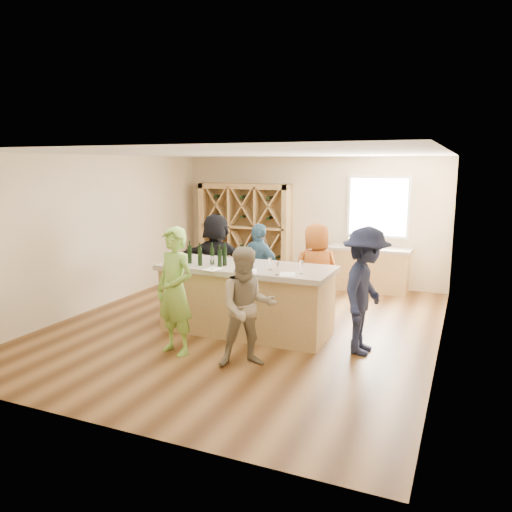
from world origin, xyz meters
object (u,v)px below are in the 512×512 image
at_px(tasting_counter_base, 247,301).
at_px(person_near_right, 247,307).
at_px(person_near_left, 175,291).
at_px(wine_bottle_a, 190,254).
at_px(wine_bottle_c, 212,256).
at_px(person_far_left, 217,261).
at_px(wine_bottle_d, 220,258).
at_px(sink, 360,242).
at_px(person_far_right, 316,272).
at_px(wine_bottle_e, 225,256).
at_px(person_far_mid, 259,270).
at_px(wine_bottle_b, 200,257).
at_px(person_server, 365,291).
at_px(wine_rack, 245,231).

bearing_deg(tasting_counter_base, person_near_right, -65.16).
xyz_separation_m(tasting_counter_base, person_near_left, (-0.55, -1.20, 0.40)).
bearing_deg(person_near_left, wine_bottle_a, 125.19).
xyz_separation_m(wine_bottle_c, person_near_left, (-0.02, -1.07, -0.32)).
xyz_separation_m(wine_bottle_c, person_far_left, (-0.56, 1.21, -0.34)).
bearing_deg(wine_bottle_d, sink, 69.16).
xyz_separation_m(wine_bottle_c, person_far_right, (1.36, 1.16, -0.38)).
bearing_deg(wine_bottle_e, person_far_left, 122.91).
height_order(person_near_right, person_far_mid, person_far_mid).
height_order(wine_bottle_a, wine_bottle_b, wine_bottle_a).
xyz_separation_m(wine_bottle_d, wine_bottle_e, (0.04, 0.10, 0.01)).
bearing_deg(person_server, wine_bottle_b, 96.38).
distance_m(sink, person_near_right, 4.71).
relative_size(wine_rack, person_far_left, 1.25).
xyz_separation_m(wine_bottle_a, person_server, (2.79, 0.03, -0.32)).
distance_m(wine_bottle_d, person_server, 2.25).
height_order(wine_bottle_a, wine_bottle_e, wine_bottle_e).
bearing_deg(wine_rack, person_server, -46.35).
bearing_deg(wine_bottle_b, sink, 65.18).
xyz_separation_m(wine_bottle_e, person_server, (2.19, -0.02, -0.33)).
height_order(tasting_counter_base, person_far_mid, person_far_mid).
distance_m(wine_bottle_a, person_server, 2.81).
height_order(wine_bottle_c, wine_bottle_d, wine_bottle_c).
relative_size(sink, wine_bottle_b, 1.94).
bearing_deg(tasting_counter_base, person_far_mid, 101.03).
xyz_separation_m(wine_bottle_e, person_far_mid, (0.12, 1.08, -0.41)).
bearing_deg(sink, wine_bottle_b, -114.82).
relative_size(tasting_counter_base, person_far_left, 1.48).
bearing_deg(wine_bottle_e, wine_bottle_b, -158.20).
bearing_deg(person_far_left, wine_bottle_b, 106.15).
bearing_deg(wine_bottle_a, wine_rack, 101.08).
xyz_separation_m(tasting_counter_base, person_near_right, (0.56, -1.22, 0.30)).
height_order(wine_bottle_c, person_far_left, person_far_left).
xyz_separation_m(sink, wine_bottle_e, (-1.37, -3.60, 0.21)).
distance_m(wine_bottle_a, person_far_right, 2.15).
bearing_deg(wine_bottle_d, person_far_right, 47.28).
height_order(person_far_mid, person_far_left, person_far_left).
relative_size(wine_rack, person_near_left, 1.23).
xyz_separation_m(sink, person_far_right, (-0.24, -2.43, -0.18)).
relative_size(tasting_counter_base, person_near_right, 1.63).
xyz_separation_m(sink, tasting_counter_base, (-1.06, -3.46, -0.51)).
xyz_separation_m(wine_bottle_b, person_server, (2.55, 0.13, -0.32)).
bearing_deg(wine_bottle_c, wine_bottle_d, -29.13).
distance_m(wine_bottle_c, person_far_right, 1.82).
distance_m(wine_bottle_a, wine_bottle_b, 0.26).
xyz_separation_m(person_far_mid, person_far_right, (1.01, 0.08, 0.02)).
relative_size(wine_bottle_a, person_far_left, 0.16).
height_order(sink, wine_bottle_e, wine_bottle_e).
bearing_deg(person_near_right, person_far_left, 93.73).
distance_m(tasting_counter_base, person_near_left, 1.38).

